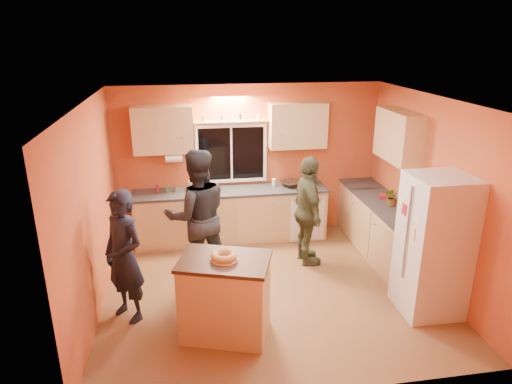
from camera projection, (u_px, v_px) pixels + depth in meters
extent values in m
plane|color=brown|center=(270.00, 289.00, 6.37)|extent=(4.50, 4.50, 0.00)
cube|color=#CA6233|center=(249.00, 161.00, 7.80)|extent=(4.50, 0.04, 2.60)
cube|color=#CA6233|center=(314.00, 279.00, 4.08)|extent=(4.50, 0.04, 2.60)
cube|color=#CA6233|center=(92.00, 212.00, 5.60)|extent=(0.04, 4.00, 2.60)
cube|color=#CA6233|center=(431.00, 192.00, 6.28)|extent=(0.04, 4.00, 2.60)
cube|color=white|center=(273.00, 101.00, 5.51)|extent=(4.50, 4.00, 0.02)
cube|color=black|center=(231.00, 154.00, 7.69)|extent=(1.10, 0.02, 0.90)
cube|color=white|center=(231.00, 154.00, 7.68)|extent=(1.20, 0.04, 1.00)
cube|color=tan|center=(163.00, 130.00, 7.23)|extent=(0.95, 0.33, 0.75)
cube|color=tan|center=(298.00, 125.00, 7.56)|extent=(0.95, 0.33, 0.75)
cube|color=tan|center=(399.00, 136.00, 6.80)|extent=(0.33, 1.00, 0.75)
cylinder|color=silver|center=(174.00, 158.00, 7.29)|extent=(0.27, 0.12, 0.12)
cube|color=tan|center=(231.00, 216.00, 7.76)|extent=(3.20, 0.60, 0.86)
cube|color=#282B2D|center=(231.00, 191.00, 7.61)|extent=(3.24, 0.62, 0.04)
cube|color=tan|center=(360.00, 208.00, 8.11)|extent=(0.60, 0.60, 0.86)
cube|color=#282B2D|center=(362.00, 184.00, 7.96)|extent=(0.62, 0.62, 0.04)
cube|color=tan|center=(389.00, 236.00, 6.99)|extent=(0.60, 1.80, 0.86)
cube|color=#282B2D|center=(392.00, 209.00, 6.84)|extent=(0.62, 1.84, 0.04)
cube|color=silver|center=(434.00, 246.00, 5.62)|extent=(0.72, 0.70, 1.80)
cube|color=tan|center=(225.00, 298.00, 5.28)|extent=(1.12, 0.92, 0.95)
cube|color=black|center=(224.00, 261.00, 5.12)|extent=(1.18, 0.97, 0.04)
torus|color=#B5824A|center=(224.00, 256.00, 5.10)|extent=(0.31, 0.31, 0.09)
imported|color=black|center=(124.00, 257.00, 5.48)|extent=(0.71, 0.71, 1.67)
imported|color=black|center=(197.00, 216.00, 6.38)|extent=(1.02, 0.85, 1.91)
imported|color=#363924|center=(308.00, 211.00, 6.84)|extent=(0.44, 1.00, 1.69)
imported|color=black|center=(291.00, 184.00, 7.79)|extent=(0.46, 0.46, 0.09)
cylinder|color=beige|center=(193.00, 186.00, 7.53)|extent=(0.14, 0.14, 0.17)
imported|color=gray|center=(393.00, 197.00, 6.88)|extent=(0.31, 0.29, 0.28)
cube|color=maroon|center=(385.00, 197.00, 7.19)|extent=(0.19, 0.17, 0.07)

